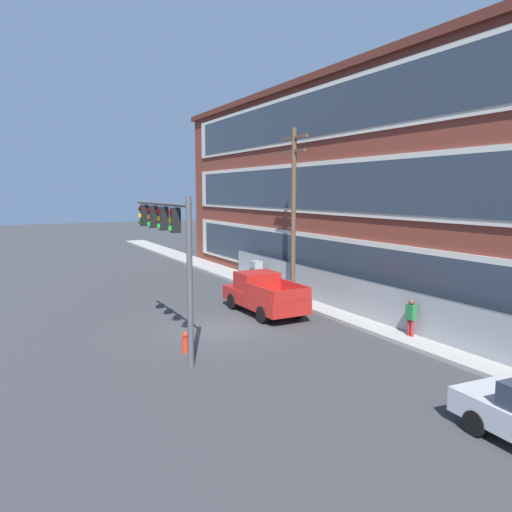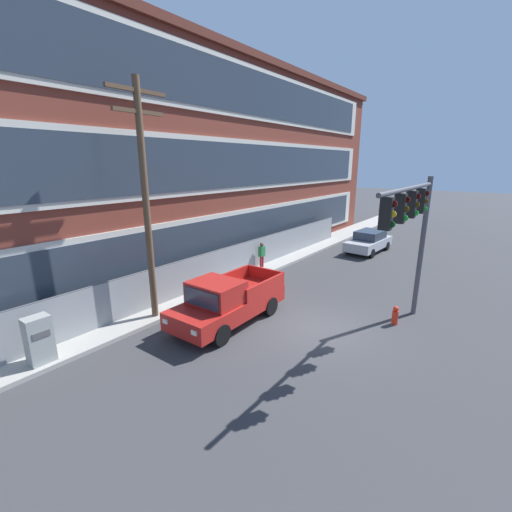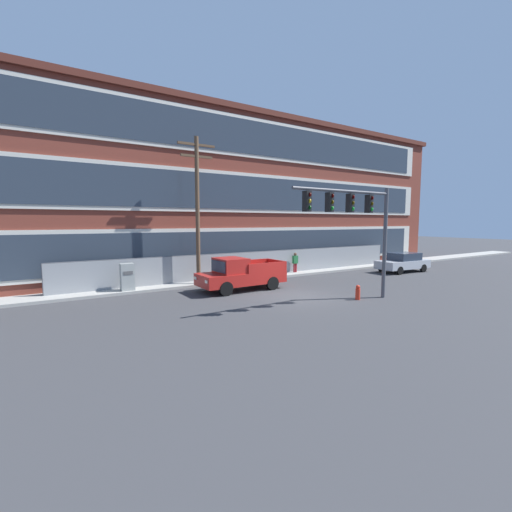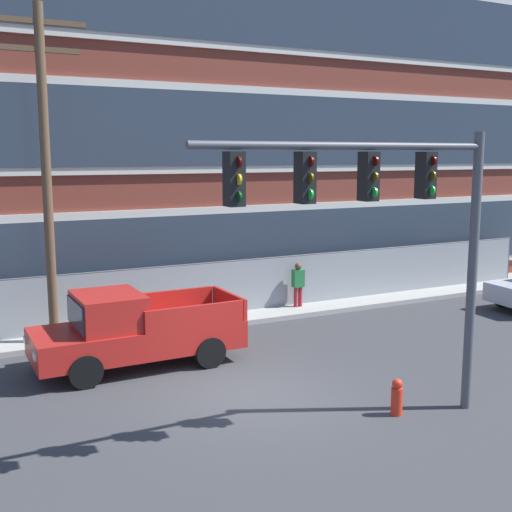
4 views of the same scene
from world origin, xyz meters
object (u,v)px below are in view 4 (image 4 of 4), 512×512
at_px(utility_pole_near_corner, 46,164).
at_px(pedestrian_near_cabinet, 298,283).
at_px(traffic_signal_mast, 390,208).
at_px(fire_hydrant, 397,397).
at_px(pickup_truck_red, 133,331).

xyz_separation_m(utility_pole_near_corner, pedestrian_near_cabinet, (8.23, 0.48, -4.14)).
relative_size(traffic_signal_mast, fire_hydrant, 8.16).
distance_m(traffic_signal_mast, utility_pole_near_corner, 9.83).
xyz_separation_m(utility_pole_near_corner, fire_hydrant, (5.50, -8.15, -4.73)).
relative_size(pickup_truck_red, utility_pole_near_corner, 0.57).
xyz_separation_m(pickup_truck_red, fire_hydrant, (3.99, -5.48, -0.56)).
bearing_deg(traffic_signal_mast, utility_pole_near_corner, 119.74).
bearing_deg(traffic_signal_mast, fire_hydrant, 29.38).
bearing_deg(pedestrian_near_cabinet, fire_hydrant, -107.57).
bearing_deg(pedestrian_near_cabinet, utility_pole_near_corner, -176.67).
bearing_deg(traffic_signal_mast, pickup_truck_red, 119.86).
relative_size(pickup_truck_red, pedestrian_near_cabinet, 3.14).
height_order(traffic_signal_mast, pedestrian_near_cabinet, traffic_signal_mast).
relative_size(pickup_truck_red, fire_hydrant, 6.80).
bearing_deg(utility_pole_near_corner, pedestrian_near_cabinet, 3.33).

